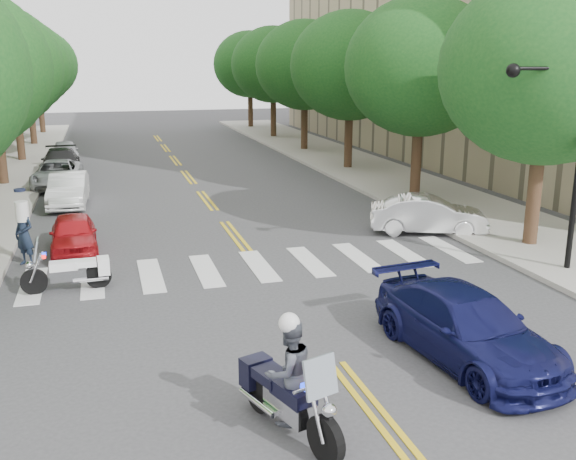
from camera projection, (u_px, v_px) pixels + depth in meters
name	position (u px, v px, depth m)	size (l,w,h in m)	color
ground	(337.00, 363.00, 12.64)	(140.00, 140.00, 0.00)	#38383A
sidewalk_right	(359.00, 168.00, 35.62)	(5.00, 60.00, 0.15)	#9E9991
tree_l_3	(12.00, 66.00, 36.74)	(6.40, 6.40, 8.45)	#382316
tree_l_4	(27.00, 65.00, 44.18)	(6.40, 6.40, 8.45)	#382316
tree_l_5	(37.00, 65.00, 51.61)	(6.40, 6.40, 8.45)	#382316
tree_r_0	(547.00, 69.00, 19.17)	(6.40, 6.40, 8.45)	#382316
tree_r_1	(421.00, 67.00, 26.60)	(6.40, 6.40, 8.45)	#382316
tree_r_2	(350.00, 66.00, 34.04)	(6.40, 6.40, 8.45)	#382316
tree_r_3	(305.00, 65.00, 41.47)	(6.40, 6.40, 8.45)	#382316
tree_r_4	(273.00, 65.00, 48.90)	(6.40, 6.40, 8.45)	#382316
tree_r_5	(250.00, 64.00, 56.34)	(6.40, 6.40, 8.45)	#382316
traffic_signal_pole	(566.00, 141.00, 17.02)	(2.82, 0.42, 6.00)	black
motorcycle_police	(287.00, 380.00, 10.09)	(1.15, 2.45, 2.06)	black
motorcycle_parked	(74.00, 271.00, 16.59)	(2.26, 0.55, 1.45)	black
officer_standing	(24.00, 235.00, 18.56)	(0.67, 0.44, 1.83)	#172133
convertible	(428.00, 215.00, 22.12)	(1.38, 3.95, 1.30)	white
sedan_blue	(466.00, 327.00, 12.68)	(1.92, 4.72, 1.37)	#101244
parked_car_a	(74.00, 234.00, 19.92)	(1.38, 3.43, 1.17)	#B51319
parked_car_b	(68.00, 190.00, 26.32)	(1.43, 4.10, 1.35)	white
parked_car_c	(57.00, 174.00, 30.35)	(2.08, 4.51, 1.25)	#94969A
parked_car_d	(61.00, 162.00, 33.54)	(1.91, 4.69, 1.36)	black
parked_car_e	(65.00, 151.00, 38.20)	(1.45, 3.61, 1.23)	#ACADB2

